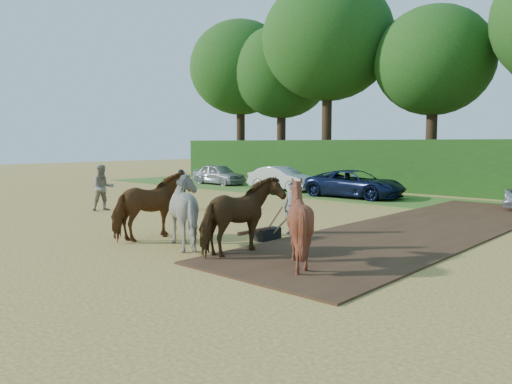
% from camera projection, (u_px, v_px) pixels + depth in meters
% --- Properties ---
extents(ground, '(120.00, 120.00, 0.00)m').
position_uv_depth(ground, '(242.00, 258.00, 12.23)').
color(ground, gold).
rests_on(ground, ground).
extents(earth_strip, '(4.50, 17.00, 0.05)m').
position_uv_depth(earth_strip, '(423.00, 228.00, 16.35)').
color(earth_strip, '#472D1C').
rests_on(earth_strip, ground).
extents(grass_verge, '(50.00, 5.00, 0.03)m').
position_uv_depth(grass_verge, '(458.00, 205.00, 22.49)').
color(grass_verge, '#38601E').
rests_on(grass_verge, ground).
extents(hedgerow, '(46.00, 1.60, 3.00)m').
position_uv_depth(hedgerow, '(492.00, 169.00, 25.64)').
color(hedgerow, '#14380F').
rests_on(hedgerow, ground).
extents(spectator_near, '(0.97, 1.10, 1.91)m').
position_uv_depth(spectator_near, '(103.00, 188.00, 20.72)').
color(spectator_near, '#B4A18D').
rests_on(spectator_near, ground).
extents(spectator_far, '(0.42, 1.00, 1.70)m').
position_uv_depth(spectator_far, '(181.00, 189.00, 21.20)').
color(spectator_far, '#272A34').
rests_on(spectator_far, ground).
extents(plough_team, '(6.41, 4.75, 1.98)m').
position_uv_depth(plough_team, '(219.00, 213.00, 13.01)').
color(plough_team, brown).
rests_on(plough_team, ground).
extents(parked_cars, '(35.34, 3.21, 1.43)m').
position_uv_depth(parked_cars, '(441.00, 190.00, 22.81)').
color(parked_cars, '#A2A4A9').
rests_on(parked_cars, ground).
extents(treeline, '(48.70, 10.60, 14.21)m').
position_uv_depth(treeline, '(485.00, 34.00, 28.38)').
color(treeline, '#382616').
rests_on(treeline, ground).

